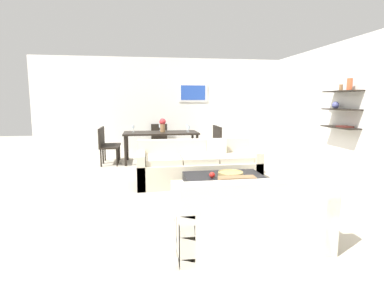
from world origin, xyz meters
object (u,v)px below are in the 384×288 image
at_px(dining_table, 161,135).
at_px(wine_glass_right_near, 189,128).
at_px(dining_chair_left_far, 107,142).
at_px(dining_chair_right_near, 214,142).
at_px(centerpiece_vase, 163,124).
at_px(sofa_beige, 198,167).
at_px(dining_chair_left_near, 106,144).
at_px(apple_on_coffee_table, 212,175).
at_px(loveseat_white, 248,217).
at_px(wine_glass_left_far, 133,127).
at_px(wine_glass_head, 160,126).
at_px(wine_glass_right_far, 187,126).
at_px(coffee_table, 226,189).
at_px(decorative_bowl, 231,174).
at_px(dining_chair_head, 159,138).
at_px(dining_chair_right_far, 211,140).

distance_m(dining_table, wine_glass_right_near, 0.71).
distance_m(dining_chair_left_far, dining_chair_right_near, 2.66).
relative_size(dining_chair_left_far, centerpiece_vase, 2.60).
relative_size(sofa_beige, dining_chair_left_near, 2.50).
bearing_deg(apple_on_coffee_table, loveseat_white, -86.53).
xyz_separation_m(wine_glass_left_far, wine_glass_right_near, (1.35, -0.21, -0.01)).
bearing_deg(wine_glass_head, dining_table, -90.00).
xyz_separation_m(wine_glass_right_far, wine_glass_right_near, (0.00, -0.21, -0.01)).
xyz_separation_m(coffee_table, decorative_bowl, (0.09, 0.04, 0.23)).
xyz_separation_m(wine_glass_head, centerpiece_vase, (0.05, -0.37, 0.08)).
bearing_deg(dining_chair_head, decorative_bowl, -77.49).
relative_size(decorative_bowl, dining_chair_right_far, 0.44).
bearing_deg(loveseat_white, wine_glass_left_far, 106.04).
bearing_deg(decorative_bowl, dining_table, 105.67).
bearing_deg(dining_chair_left_far, coffee_table, -57.99).
xyz_separation_m(apple_on_coffee_table, wine_glass_right_near, (0.10, 3.10, 0.44)).
xyz_separation_m(loveseat_white, wine_glass_right_far, (0.01, 4.66, 0.58)).
xyz_separation_m(decorative_bowl, dining_chair_left_far, (-2.20, 3.33, 0.09)).
bearing_deg(dining_chair_left_far, dining_chair_head, 25.96).
distance_m(wine_glass_left_far, wine_glass_right_near, 1.37).
distance_m(dining_table, wine_glass_right_far, 0.71).
relative_size(dining_chair_right_near, wine_glass_left_far, 5.36).
relative_size(decorative_bowl, dining_table, 0.21).
bearing_deg(wine_glass_right_near, wine_glass_right_far, 90.00).
height_order(dining_chair_right_near, dining_chair_left_near, same).
xyz_separation_m(wine_glass_right_near, centerpiece_vase, (-0.63, 0.10, 0.08)).
bearing_deg(wine_glass_right_near, decorative_bowl, -86.13).
relative_size(dining_table, centerpiece_vase, 5.38).
distance_m(sofa_beige, dining_chair_right_far, 2.38).
distance_m(apple_on_coffee_table, dining_chair_right_near, 3.10).
height_order(dining_chair_right_far, wine_glass_right_near, wine_glass_right_near).
relative_size(dining_chair_right_near, wine_glass_head, 5.38).
bearing_deg(dining_chair_left_near, dining_chair_left_far, 90.00).
relative_size(dining_table, wine_glass_right_near, 11.38).
height_order(dining_chair_head, wine_glass_right_far, wine_glass_right_far).
bearing_deg(dining_chair_left_far, wine_glass_head, 7.54).
bearing_deg(wine_glass_right_far, dining_chair_right_near, -24.89).
xyz_separation_m(loveseat_white, centerpiece_vase, (-0.62, 4.55, 0.65)).
bearing_deg(decorative_bowl, sofa_beige, 106.13).
bearing_deg(loveseat_white, decorative_bowl, 81.18).
bearing_deg(dining_chair_right_far, centerpiece_vase, -171.33).
distance_m(sofa_beige, wine_glass_right_far, 2.24).
height_order(decorative_bowl, wine_glass_head, wine_glass_head).
distance_m(dining_table, dining_chair_right_near, 1.34).
bearing_deg(dining_table, wine_glass_right_near, -8.86).
bearing_deg(dining_chair_right_near, dining_chair_left_near, 180.00).
relative_size(sofa_beige, loveseat_white, 1.42).
relative_size(dining_table, dining_chair_right_near, 2.07).
bearing_deg(wine_glass_head, coffee_table, -77.39).
height_order(sofa_beige, wine_glass_right_far, wine_glass_right_far).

